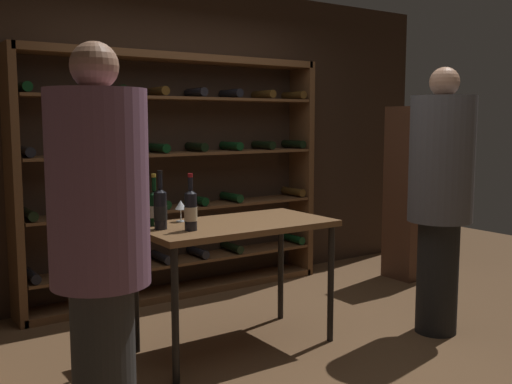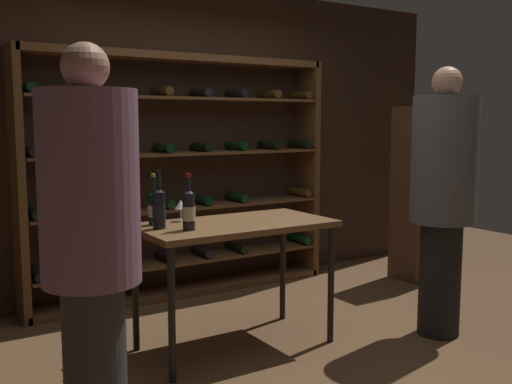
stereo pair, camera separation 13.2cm
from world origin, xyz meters
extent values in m
plane|color=brown|center=(0.00, 0.00, 0.00)|extent=(9.57, 9.57, 0.00)
cube|color=#332319|center=(0.00, 1.78, 1.36)|extent=(5.80, 0.10, 2.72)
cube|color=brown|center=(-1.46, 1.57, 1.04)|extent=(0.06, 0.32, 2.08)
cube|color=brown|center=(1.25, 1.57, 1.04)|extent=(0.06, 0.32, 2.08)
cube|color=brown|center=(-0.11, 1.57, 2.05)|extent=(2.72, 0.32, 0.06)
cube|color=brown|center=(-0.11, 1.57, 0.03)|extent=(2.72, 0.32, 0.06)
cube|color=brown|center=(-0.11, 1.57, 0.30)|extent=(2.64, 0.32, 0.02)
cylinder|color=black|center=(-1.36, 1.57, 0.36)|extent=(0.08, 0.30, 0.08)
cylinder|color=black|center=(-0.65, 1.57, 0.36)|extent=(0.08, 0.30, 0.08)
cylinder|color=black|center=(-0.29, 1.57, 0.36)|extent=(0.08, 0.30, 0.08)
cylinder|color=black|center=(0.07, 1.57, 0.36)|extent=(0.08, 0.30, 0.08)
cylinder|color=black|center=(0.43, 1.57, 0.36)|extent=(0.08, 0.30, 0.08)
cylinder|color=black|center=(1.15, 1.57, 0.36)|extent=(0.08, 0.30, 0.08)
cube|color=brown|center=(-0.11, 1.57, 0.77)|extent=(2.64, 0.32, 0.02)
cylinder|color=black|center=(-1.36, 1.57, 0.83)|extent=(0.08, 0.30, 0.08)
cylinder|color=black|center=(-0.65, 1.57, 0.83)|extent=(0.08, 0.30, 0.08)
cylinder|color=black|center=(-0.29, 1.57, 0.83)|extent=(0.08, 0.30, 0.08)
cylinder|color=black|center=(0.07, 1.57, 0.83)|extent=(0.08, 0.30, 0.08)
cylinder|color=black|center=(0.43, 1.57, 0.83)|extent=(0.08, 0.30, 0.08)
cylinder|color=#4C3314|center=(1.15, 1.57, 0.83)|extent=(0.08, 0.30, 0.08)
cube|color=brown|center=(-0.11, 1.57, 1.24)|extent=(2.64, 0.32, 0.02)
cylinder|color=black|center=(-1.36, 1.57, 1.30)|extent=(0.08, 0.30, 0.08)
cylinder|color=black|center=(-0.29, 1.57, 1.30)|extent=(0.08, 0.30, 0.08)
cylinder|color=black|center=(0.07, 1.57, 1.30)|extent=(0.08, 0.30, 0.08)
cylinder|color=black|center=(0.43, 1.57, 1.30)|extent=(0.08, 0.30, 0.08)
cylinder|color=black|center=(0.79, 1.57, 1.30)|extent=(0.08, 0.30, 0.08)
cylinder|color=black|center=(1.15, 1.57, 1.30)|extent=(0.08, 0.30, 0.08)
cube|color=brown|center=(-0.11, 1.57, 1.71)|extent=(2.64, 0.32, 0.02)
cylinder|color=black|center=(-1.36, 1.57, 1.77)|extent=(0.08, 0.30, 0.08)
cylinder|color=black|center=(-0.65, 1.57, 1.77)|extent=(0.08, 0.30, 0.08)
cylinder|color=#4C3314|center=(-0.29, 1.57, 1.77)|extent=(0.08, 0.30, 0.08)
cylinder|color=black|center=(0.07, 1.57, 1.77)|extent=(0.08, 0.30, 0.08)
cylinder|color=black|center=(0.43, 1.57, 1.77)|extent=(0.08, 0.30, 0.08)
cylinder|color=#4C3314|center=(0.79, 1.57, 1.77)|extent=(0.08, 0.30, 0.08)
cylinder|color=#4C3314|center=(1.15, 1.57, 1.77)|extent=(0.08, 0.30, 0.08)
cube|color=brown|center=(-0.36, 0.26, 0.83)|extent=(1.29, 0.68, 0.04)
cylinder|color=black|center=(-0.95, -0.03, 0.41)|extent=(0.04, 0.04, 0.81)
cylinder|color=black|center=(0.24, -0.03, 0.41)|extent=(0.04, 0.04, 0.81)
cylinder|color=black|center=(-0.95, 0.55, 0.41)|extent=(0.04, 0.04, 0.81)
cylinder|color=black|center=(0.24, 0.55, 0.41)|extent=(0.04, 0.04, 0.81)
cylinder|color=#2E2E2E|center=(-1.55, -0.50, 0.40)|extent=(0.29, 0.29, 0.80)
cylinder|color=#7A516B|center=(-1.55, -0.50, 1.23)|extent=(0.44, 0.44, 0.87)
sphere|color=#AD7A5B|center=(-1.55, -0.50, 1.76)|extent=(0.21, 0.21, 0.21)
cylinder|color=black|center=(0.99, -0.33, 0.41)|extent=(0.29, 0.29, 0.81)
cylinder|color=#4C4C51|center=(0.99, -0.33, 1.26)|extent=(0.45, 0.45, 0.88)
sphere|color=#AD7A5B|center=(0.99, -0.33, 1.79)|extent=(0.21, 0.21, 0.21)
cube|color=#4C2D1E|center=(2.04, 0.84, 0.83)|extent=(0.44, 0.36, 1.66)
cylinder|color=black|center=(-0.74, 0.17, 0.97)|extent=(0.08, 0.08, 0.23)
cone|color=black|center=(-0.74, 0.17, 1.10)|extent=(0.08, 0.08, 0.03)
cylinder|color=black|center=(-0.74, 0.17, 1.15)|extent=(0.03, 0.03, 0.08)
cylinder|color=maroon|center=(-0.74, 0.17, 1.19)|extent=(0.03, 0.03, 0.02)
cylinder|color=#C6B28C|center=(-0.74, 0.17, 0.96)|extent=(0.08, 0.08, 0.09)
cylinder|color=black|center=(-0.87, 0.31, 0.97)|extent=(0.08, 0.08, 0.23)
cone|color=black|center=(-0.87, 0.31, 1.10)|extent=(0.08, 0.08, 0.03)
cylinder|color=black|center=(-0.87, 0.31, 1.15)|extent=(0.03, 0.03, 0.09)
cylinder|color=black|center=(-0.87, 0.31, 1.21)|extent=(0.03, 0.03, 0.02)
cylinder|color=black|center=(-0.87, 0.31, 0.96)|extent=(0.08, 0.08, 0.09)
cylinder|color=black|center=(-0.85, 0.46, 0.95)|extent=(0.07, 0.07, 0.20)
cone|color=black|center=(-0.85, 0.46, 1.07)|extent=(0.07, 0.07, 0.03)
cylinder|color=black|center=(-0.85, 0.46, 1.12)|extent=(0.03, 0.03, 0.09)
cylinder|color=#B7932D|center=(-0.85, 0.46, 1.18)|extent=(0.03, 0.03, 0.02)
cylinder|color=silver|center=(-0.85, 0.46, 0.94)|extent=(0.07, 0.07, 0.08)
cylinder|color=silver|center=(-0.64, 0.49, 0.86)|extent=(0.07, 0.07, 0.00)
cylinder|color=silver|center=(-0.64, 0.49, 0.90)|extent=(0.01, 0.01, 0.08)
cone|color=silver|center=(-0.64, 0.49, 0.97)|extent=(0.08, 0.08, 0.06)
cylinder|color=#590A14|center=(-0.64, 0.49, 0.95)|extent=(0.04, 0.04, 0.02)
camera|label=1|loc=(-2.44, -3.02, 1.53)|focal=41.65mm
camera|label=2|loc=(-2.33, -3.10, 1.53)|focal=41.65mm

